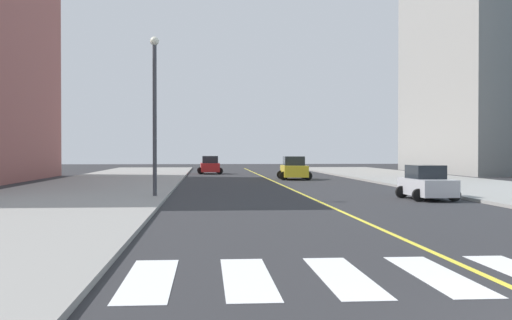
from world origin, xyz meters
name	(u,v)px	position (x,y,z in m)	size (l,w,h in m)	color
sidewalk_kerb_west	(44,204)	(-12.20, 20.00, 0.07)	(10.00, 120.00, 0.15)	gray
crosswalk_paint	(482,274)	(0.00, 4.00, 0.01)	(13.50, 4.00, 0.01)	silver
lane_divider_paint	(276,182)	(0.00, 40.00, 0.01)	(0.16, 80.00, 0.01)	yellow
parking_garage_concrete	(511,61)	(28.34, 59.82, 12.41)	(18.00, 24.00, 24.83)	gray
car_silver_nearest	(427,183)	(5.47, 22.35, 0.79)	(2.43, 3.81, 1.68)	#B7B7BC
car_red_second	(210,166)	(-4.91, 58.50, 0.88)	(2.70, 4.25, 1.88)	red
car_yellow_third	(294,169)	(2.06, 44.80, 0.91)	(2.80, 4.39, 1.94)	gold
street_lamp	(155,103)	(-7.81, 23.85, 4.76)	(0.44, 0.44, 7.87)	#38383D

